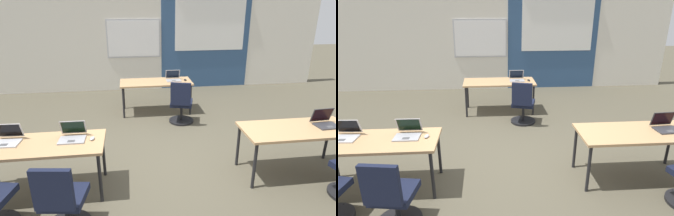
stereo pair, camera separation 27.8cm
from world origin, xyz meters
The scene contains 13 objects.
ground_plane centered at (0.00, 0.00, 0.00)m, with size 24.00×24.00×0.00m.
back_wall_assembly centered at (0.04, 4.20, 1.41)m, with size 10.00×0.27×2.80m.
desk_near_left centered at (-1.75, -0.60, 0.66)m, with size 1.60×0.70×0.72m.
desk_near_right centered at (1.75, -0.60, 0.66)m, with size 1.60×0.70×0.72m.
desk_far_center centered at (0.00, 2.20, 0.66)m, with size 1.60×0.70×0.72m.
laptop_near_left_end centered at (-2.17, -0.50, 0.77)m, with size 0.35×0.33×0.23m.
laptop_near_right_end centered at (2.19, -0.56, 0.77)m, with size 0.35×0.31×0.23m.
laptop_near_left_inner centered at (-1.36, -0.51, 0.77)m, with size 0.33×0.32×0.22m.
mouse_near_left_inner centered at (-1.10, -0.57, 0.74)m, with size 0.07×0.11×0.03m.
chair_near_left_inner centered at (-1.35, -1.39, 0.38)m, with size 0.52×0.57×0.92m.
laptop_far_right centered at (0.40, 2.25, 0.77)m, with size 0.33×0.32×0.22m.
mouse_far_right centered at (0.67, 2.18, 0.74)m, with size 0.07×0.11×0.03m.
chair_far_right centered at (0.45, 1.46, 0.38)m, with size 0.54×0.59×0.92m.
Camera 2 is at (-0.31, -4.05, 2.40)m, focal length 30.63 mm.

